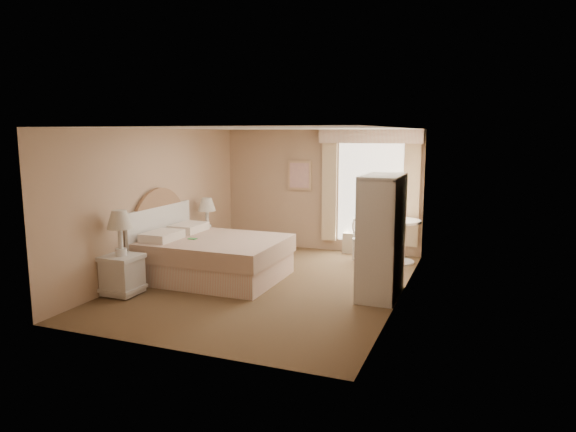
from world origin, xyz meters
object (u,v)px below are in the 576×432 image
at_px(nightstand_near, 122,264).
at_px(round_table, 400,234).
at_px(armoire, 382,246).
at_px(cafe_chair, 363,235).
at_px(bed, 208,255).
at_px(nightstand_far, 208,235).

xyz_separation_m(nightstand_near, round_table, (3.59, 3.50, 0.06)).
height_order(nightstand_near, armoire, armoire).
height_order(cafe_chair, armoire, armoire).
height_order(bed, nightstand_far, bed).
xyz_separation_m(bed, nightstand_near, (-0.73, -1.30, 0.10)).
height_order(nightstand_near, cafe_chair, nightstand_near).
bearing_deg(nightstand_near, round_table, 44.24).
xyz_separation_m(bed, armoire, (2.92, 0.08, 0.37)).
relative_size(nightstand_far, cafe_chair, 1.32).
height_order(nightstand_near, round_table, nightstand_near).
height_order(bed, armoire, armoire).
xyz_separation_m(bed, round_table, (2.86, 2.20, 0.16)).
bearing_deg(nightstand_far, round_table, 14.68).
xyz_separation_m(nightstand_far, cafe_chair, (2.93, 0.76, 0.07)).
distance_m(nightstand_far, cafe_chair, 3.03).
bearing_deg(nightstand_near, armoire, 20.73).
bearing_deg(round_table, armoire, -88.31).
distance_m(bed, nightstand_far, 1.45).
height_order(round_table, cafe_chair, cafe_chair).
bearing_deg(nightstand_far, bed, -59.90).
relative_size(round_table, cafe_chair, 0.93).
height_order(bed, round_table, bed).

